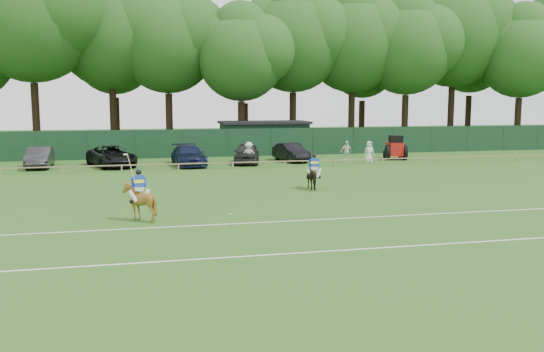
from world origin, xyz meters
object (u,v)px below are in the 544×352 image
object	(u,v)px
spectator_mid	(346,152)
utility_shed	(264,137)
sedan_grey	(40,158)
horse_chestnut	(140,202)
estate_black	(291,152)
tractor	(395,148)
spectator_left	(249,154)
horse_dark	(314,177)
polo_ball	(230,214)
sedan_navy	(189,155)
spectator_right	(369,152)
hatch_grey	(247,153)
suv_black	(112,156)

from	to	relation	value
spectator_mid	utility_shed	distance (m)	11.14
sedan_grey	spectator_mid	size ratio (longest dim) A/B	2.67
horse_chestnut	estate_black	size ratio (longest dim) A/B	0.36
tractor	estate_black	bearing A→B (deg)	-169.88
utility_shed	spectator_left	bearing A→B (deg)	-108.49
horse_chestnut	spectator_mid	bearing A→B (deg)	-135.14
horse_dark	horse_chestnut	distance (m)	11.81
horse_dark	polo_ball	size ratio (longest dim) A/B	18.74
sedan_navy	polo_ball	world-z (taller)	sedan_navy
spectator_left	spectator_mid	world-z (taller)	spectator_left
horse_chestnut	sedan_grey	world-z (taller)	horse_chestnut
spectator_mid	horse_chestnut	bearing A→B (deg)	-134.48
spectator_mid	tractor	bearing A→B (deg)	12.54
sedan_navy	utility_shed	xyz separation A→B (m)	(8.02, 9.30, 0.75)
horse_chestnut	spectator_right	world-z (taller)	spectator_right
horse_chestnut	tractor	xyz separation A→B (m)	(21.41, 20.83, 0.17)
spectator_right	spectator_mid	bearing A→B (deg)	161.21
spectator_left	horse_chestnut	bearing A→B (deg)	-107.80
sedan_navy	tractor	bearing A→B (deg)	-2.21
hatch_grey	sedan_navy	bearing A→B (deg)	-161.96
sedan_navy	tractor	distance (m)	17.63
spectator_left	tractor	world-z (taller)	tractor
sedan_grey	estate_black	size ratio (longest dim) A/B	1.04
sedan_navy	spectator_mid	distance (m)	12.69
suv_black	utility_shed	bearing A→B (deg)	12.50
sedan_navy	hatch_grey	size ratio (longest dim) A/B	1.13
hatch_grey	spectator_right	bearing A→B (deg)	2.94
hatch_grey	spectator_left	size ratio (longest dim) A/B	2.62
polo_ball	utility_shed	size ratio (longest dim) A/B	0.01
horse_chestnut	utility_shed	distance (m)	31.75
utility_shed	spectator_right	bearing A→B (deg)	-58.81
horse_chestnut	suv_black	bearing A→B (deg)	-89.28
sedan_grey	spectator_right	distance (m)	25.55
hatch_grey	spectator_right	world-z (taller)	spectator_right
spectator_mid	spectator_right	distance (m)	1.84
horse_dark	polo_ball	xyz separation A→B (m)	(-5.86, -6.41, -0.67)
hatch_grey	spectator_mid	distance (m)	8.09
sedan_navy	tractor	world-z (taller)	tractor
horse_dark	sedan_grey	bearing A→B (deg)	-39.15
hatch_grey	spectator_left	distance (m)	1.50
horse_chestnut	suv_black	world-z (taller)	horse_chestnut
horse_chestnut	horse_dark	bearing A→B (deg)	-150.45
polo_ball	spectator_left	bearing A→B (deg)	76.71
sedan_grey	suv_black	distance (m)	5.23
tractor	sedan_navy	bearing A→B (deg)	-164.50
sedan_grey	sedan_navy	world-z (taller)	sedan_navy
sedan_navy	polo_ball	distance (m)	19.92
estate_black	polo_ball	distance (m)	22.72
sedan_navy	utility_shed	size ratio (longest dim) A/B	0.65
suv_black	sedan_grey	bearing A→B (deg)	156.01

